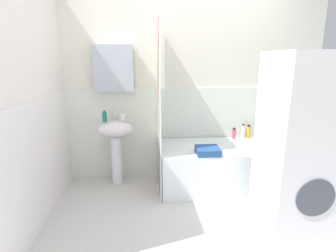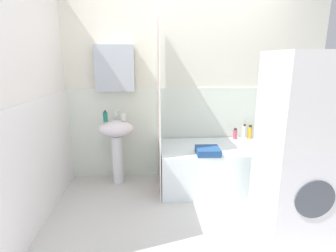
% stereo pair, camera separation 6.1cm
% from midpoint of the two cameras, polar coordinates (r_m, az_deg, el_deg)
% --- Properties ---
extents(ground_plane, '(4.80, 5.60, 0.04)m').
position_cam_midpoint_polar(ground_plane, '(2.74, 7.01, -21.11)').
color(ground_plane, silver).
extents(wall_back_tiled, '(3.60, 0.18, 2.40)m').
position_cam_midpoint_polar(wall_back_tiled, '(3.50, 2.43, 7.25)').
color(wall_back_tiled, white).
rests_on(wall_back_tiled, ground_plane).
extents(wall_left_tiled, '(0.07, 1.81, 2.40)m').
position_cam_midpoint_polar(wall_left_tiled, '(2.78, -27.54, 3.45)').
color(wall_left_tiled, white).
rests_on(wall_left_tiled, ground_plane).
extents(sink, '(0.44, 0.34, 0.82)m').
position_cam_midpoint_polar(sink, '(3.38, -11.69, -2.58)').
color(sink, white).
rests_on(sink, ground_plane).
extents(faucet, '(0.03, 0.12, 0.12)m').
position_cam_midpoint_polar(faucet, '(3.39, -11.77, 2.36)').
color(faucet, silver).
rests_on(faucet, sink).
extents(soap_dispenser, '(0.05, 0.05, 0.14)m').
position_cam_midpoint_polar(soap_dispenser, '(3.31, -14.02, 1.93)').
color(soap_dispenser, '#1B715E').
rests_on(soap_dispenser, sink).
extents(toothbrush_cup, '(0.07, 0.07, 0.09)m').
position_cam_midpoint_polar(toothbrush_cup, '(3.31, -10.22, 1.88)').
color(toothbrush_cup, silver).
rests_on(toothbrush_cup, sink).
extents(bathtub, '(1.44, 0.75, 0.52)m').
position_cam_midpoint_polar(bathtub, '(3.40, 10.14, -8.47)').
color(bathtub, white).
rests_on(bathtub, ground_plane).
extents(shower_curtain, '(0.01, 0.75, 2.00)m').
position_cam_midpoint_polar(shower_curtain, '(3.08, -2.57, 3.71)').
color(shower_curtain, white).
rests_on(shower_curtain, ground_plane).
extents(shampoo_bottle, '(0.05, 0.05, 0.18)m').
position_cam_midpoint_polar(shampoo_bottle, '(3.75, 18.40, -1.21)').
color(shampoo_bottle, '#2952A1').
rests_on(shampoo_bottle, bathtub).
extents(lotion_bottle, '(0.06, 0.06, 0.18)m').
position_cam_midpoint_polar(lotion_bottle, '(3.72, 16.49, -1.19)').
color(lotion_bottle, gold).
rests_on(lotion_bottle, bathtub).
extents(body_wash_bottle, '(0.04, 0.04, 0.20)m').
position_cam_midpoint_polar(body_wash_bottle, '(3.67, 15.36, -1.16)').
color(body_wash_bottle, white).
rests_on(body_wash_bottle, bathtub).
extents(conditioner_bottle, '(0.05, 0.05, 0.15)m').
position_cam_midpoint_polar(conditioner_bottle, '(3.64, 13.56, -1.61)').
color(conditioner_bottle, '#C24E67').
rests_on(conditioner_bottle, bathtub).
extents(towel_folded, '(0.27, 0.26, 0.07)m').
position_cam_midpoint_polar(towel_folded, '(3.02, 8.00, -5.27)').
color(towel_folded, navy).
rests_on(towel_folded, bathtub).
extents(washer_dryer_stack, '(0.61, 0.61, 1.63)m').
position_cam_midpoint_polar(washer_dryer_stack, '(2.66, 25.98, -3.58)').
color(washer_dryer_stack, white).
rests_on(washer_dryer_stack, ground_plane).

